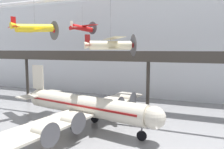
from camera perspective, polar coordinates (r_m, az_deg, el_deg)
The scene contains 6 objects.
hangar_back_wall at distance 53.63m, azimuth 11.97°, elevation 6.85°, with size 140.00×3.00×24.21m.
mezzanine_walkway at distance 42.16m, azimuth 9.21°, elevation 3.76°, with size 110.00×3.20×11.44m.
airliner_silver_main at distance 33.65m, azimuth -7.52°, elevation -8.04°, with size 25.86×29.74×9.04m.
suspended_plane_cream_biplane at distance 34.28m, azimuth -0.36°, elevation 7.72°, with size 8.36×9.16×9.92m.
suspended_plane_yellow_lowwing at distance 40.04m, azimuth -19.51°, elevation 11.32°, with size 9.30×8.19×7.27m.
suspended_plane_red_highwing at distance 47.21m, azimuth -7.73°, elevation 11.96°, with size 7.63×6.56×5.67m.
Camera 1 is at (8.99, -17.32, 11.82)m, focal length 35.00 mm.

